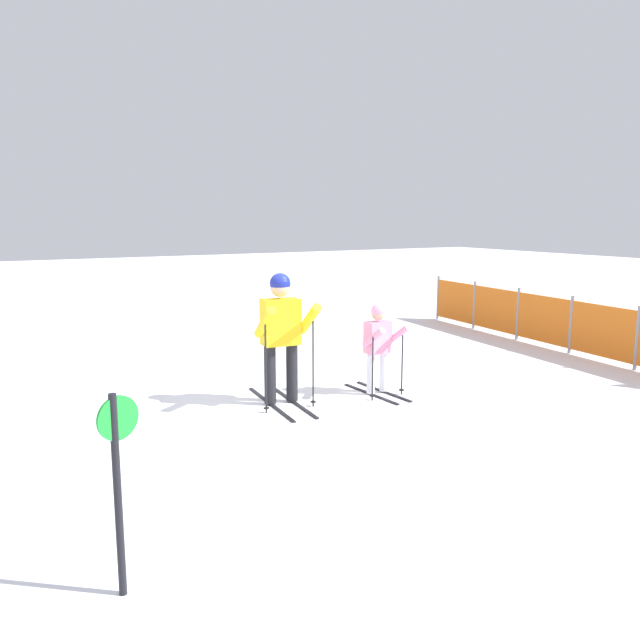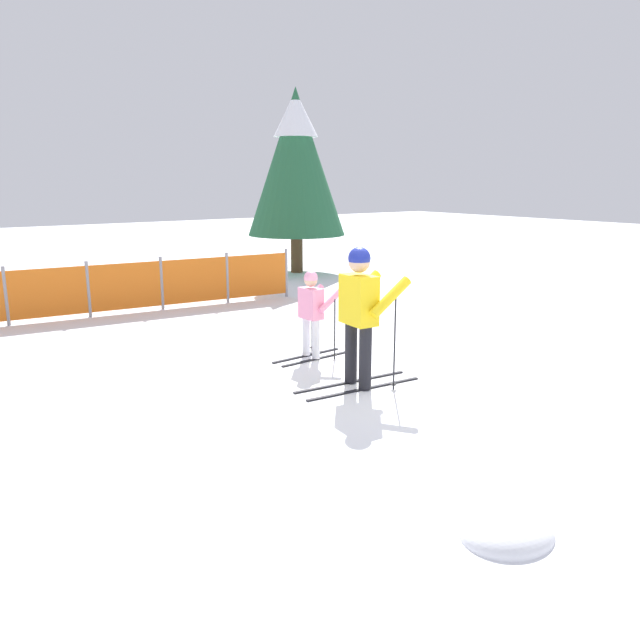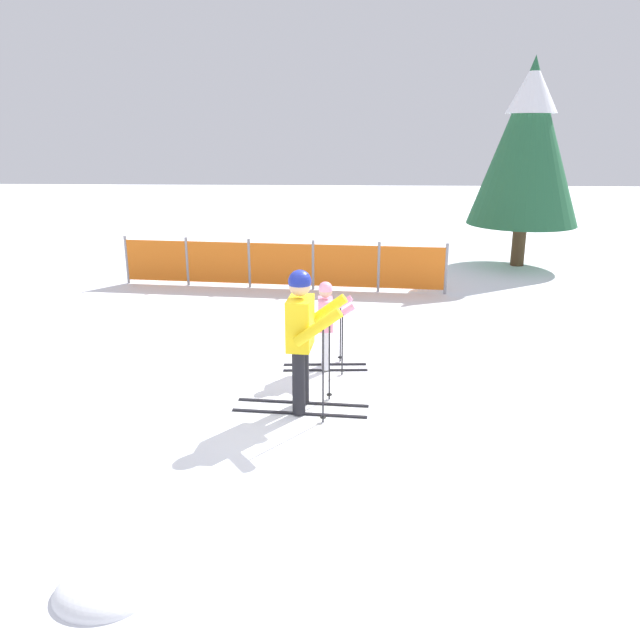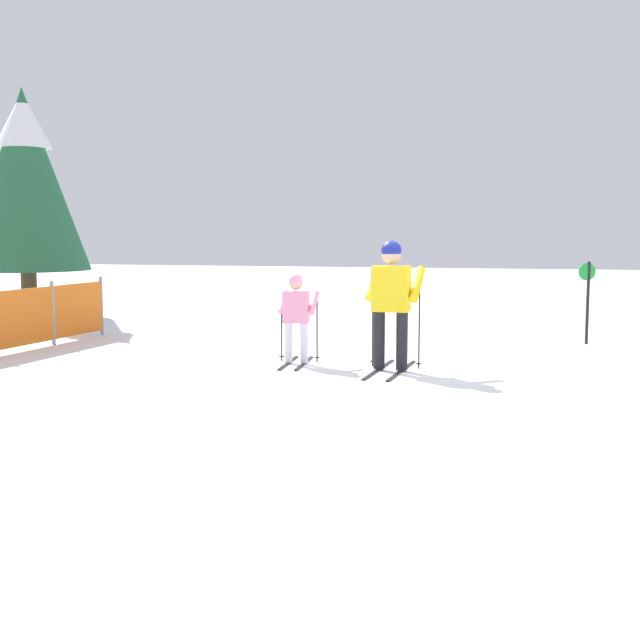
# 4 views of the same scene
# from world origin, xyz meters

# --- Properties ---
(ground_plane) EXTENTS (60.00, 60.00, 0.00)m
(ground_plane) POSITION_xyz_m (0.00, 0.00, 0.00)
(ground_plane) COLOR white
(skier_adult) EXTENTS (1.60, 0.74, 1.67)m
(skier_adult) POSITION_xyz_m (-0.09, 0.19, 1.00)
(skier_adult) COLOR black
(skier_adult) RESTS_ON ground_plane
(skier_child) EXTENTS (1.16, 0.57, 1.22)m
(skier_child) POSITION_xyz_m (0.14, 1.51, 0.72)
(skier_child) COLOR black
(skier_child) RESTS_ON ground_plane
(conifer_far) EXTENTS (2.53, 2.53, 4.69)m
(conifer_far) POSITION_xyz_m (4.47, 8.43, 2.90)
(conifer_far) COLOR #4C3823
(conifer_far) RESTS_ON ground_plane
(trail_marker) EXTENTS (0.12, 0.27, 1.31)m
(trail_marker) POSITION_xyz_m (3.07, -2.46, 0.82)
(trail_marker) COLOR black
(trail_marker) RESTS_ON ground_plane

